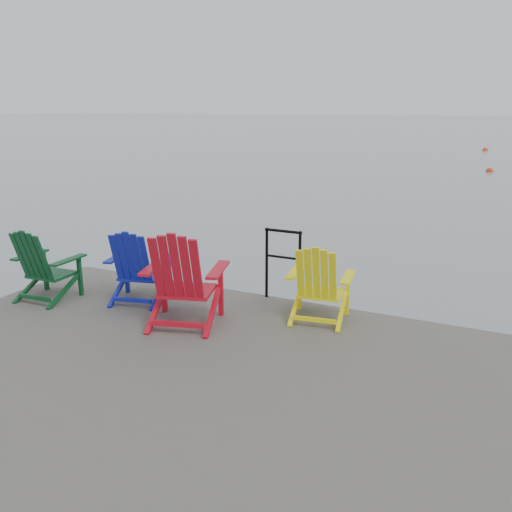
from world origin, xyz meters
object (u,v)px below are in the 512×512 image
at_px(handrail, 283,258).
at_px(chair_yellow, 319,283).
at_px(buoy_b, 490,172).
at_px(buoy_d, 485,151).
at_px(chair_green, 44,264).
at_px(chair_red, 183,278).
at_px(chair_blue, 137,266).

bearing_deg(handrail, chair_yellow, -36.64).
xyz_separation_m(buoy_b, buoy_d, (-1.00, 13.26, 0.00)).
xyz_separation_m(handrail, buoy_d, (0.30, 34.28, -1.04)).
height_order(handrail, buoy_d, handrail).
bearing_deg(handrail, buoy_b, 86.45).
bearing_deg(chair_green, buoy_b, 76.94).
xyz_separation_m(chair_red, chair_yellow, (1.29, 0.76, -0.09)).
bearing_deg(chair_yellow, chair_red, -157.99).
height_order(chair_green, buoy_b, chair_green).
xyz_separation_m(chair_yellow, buoy_d, (-0.33, 34.75, -0.95)).
xyz_separation_m(handrail, chair_blue, (-1.57, -0.84, -0.08)).
bearing_deg(handrail, chair_green, -154.18).
xyz_separation_m(chair_green, buoy_d, (2.96, 35.57, -0.96)).
height_order(chair_red, buoy_d, chair_red).
relative_size(handrail, chair_blue, 0.98).
height_order(handrail, chair_red, chair_red).
bearing_deg(chair_blue, chair_red, -37.70).
height_order(chair_green, chair_red, chair_red).
relative_size(handrail, chair_yellow, 1.00).
height_order(handrail, chair_blue, chair_blue).
height_order(chair_blue, chair_yellow, chair_blue).
distance_m(handrail, chair_yellow, 0.80).
distance_m(chair_yellow, buoy_b, 21.53).
xyz_separation_m(chair_blue, chair_red, (0.91, -0.39, 0.08)).
distance_m(chair_green, buoy_b, 22.68).
height_order(chair_blue, buoy_d, chair_blue).
height_order(handrail, chair_yellow, handrail).
distance_m(chair_yellow, buoy_d, 34.77).
distance_m(chair_red, chair_yellow, 1.50).
bearing_deg(chair_blue, chair_yellow, -5.02).
xyz_separation_m(chair_yellow, buoy_b, (0.67, 21.50, -0.95)).
bearing_deg(chair_blue, buoy_d, 72.39).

